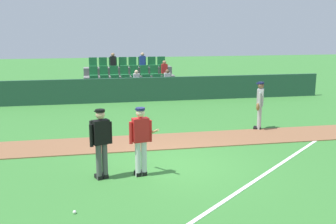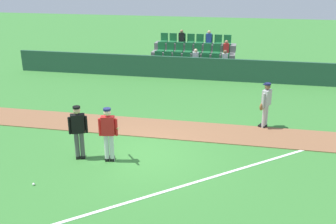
# 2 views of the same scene
# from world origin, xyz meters

# --- Properties ---
(ground_plane) EXTENTS (80.00, 80.00, 0.00)m
(ground_plane) POSITION_xyz_m (0.00, 0.00, 0.00)
(ground_plane) COLOR #387A33
(infield_dirt_path) EXTENTS (28.00, 1.82, 0.03)m
(infield_dirt_path) POSITION_xyz_m (0.00, 2.23, 0.01)
(infield_dirt_path) COLOR brown
(infield_dirt_path) RESTS_ON ground
(foul_line_chalk) EXTENTS (9.16, 7.91, 0.01)m
(foul_line_chalk) POSITION_xyz_m (3.00, -0.50, 0.01)
(foul_line_chalk) COLOR white
(foul_line_chalk) RESTS_ON ground
(dugout_fence) EXTENTS (20.00, 0.16, 1.21)m
(dugout_fence) POSITION_xyz_m (0.00, 9.57, 0.61)
(dugout_fence) COLOR #234C38
(dugout_fence) RESTS_ON ground
(stadium_bleachers) EXTENTS (5.00, 2.95, 2.30)m
(stadium_bleachers) POSITION_xyz_m (0.02, 11.44, 0.62)
(stadium_bleachers) COLOR slate
(stadium_bleachers) RESTS_ON ground
(batter_red_jersey) EXTENTS (0.73, 0.73, 1.76)m
(batter_red_jersey) POSITION_xyz_m (-0.91, -0.66, 0.97)
(batter_red_jersey) COLOR silver
(batter_red_jersey) RESTS_ON ground
(umpire_home_plate) EXTENTS (0.55, 0.42, 1.76)m
(umpire_home_plate) POSITION_xyz_m (-1.89, -0.66, 1.00)
(umpire_home_plate) COLOR #4C4C4C
(umpire_home_plate) RESTS_ON ground
(runner_grey_jersey) EXTENTS (0.46, 0.60, 1.76)m
(runner_grey_jersey) POSITION_xyz_m (3.91, 3.13, 0.96)
(runner_grey_jersey) COLOR #B2B2B2
(runner_grey_jersey) RESTS_ON ground
(baseball) EXTENTS (0.07, 0.07, 0.07)m
(baseball) POSITION_xyz_m (-2.50, -2.49, 0.04)
(baseball) COLOR white
(baseball) RESTS_ON ground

